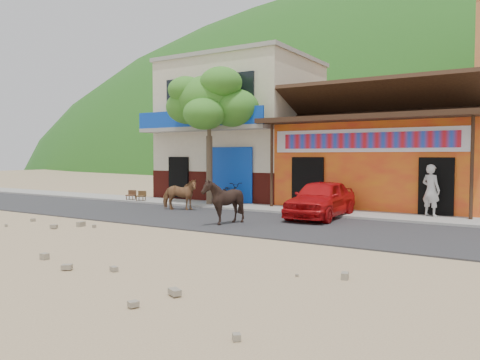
% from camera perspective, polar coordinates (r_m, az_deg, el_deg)
% --- Properties ---
extents(ground, '(120.00, 120.00, 0.00)m').
position_cam_1_polar(ground, '(13.50, -2.28, -6.66)').
color(ground, '#9E825B').
rests_on(ground, ground).
extents(road, '(60.00, 5.00, 0.04)m').
position_cam_1_polar(road, '(15.60, 2.92, -5.28)').
color(road, '#28282B').
rests_on(road, ground).
extents(sidewalk, '(60.00, 2.00, 0.12)m').
position_cam_1_polar(sidewalk, '(18.71, 8.16, -3.80)').
color(sidewalk, gray).
rests_on(sidewalk, ground).
extents(dance_club, '(8.00, 6.00, 3.60)m').
position_cam_1_polar(dance_club, '(21.71, 17.34, 1.64)').
color(dance_club, orange).
rests_on(dance_club, ground).
extents(cafe_building, '(7.00, 6.00, 7.00)m').
position_cam_1_polar(cafe_building, '(24.73, 0.26, 5.86)').
color(cafe_building, beige).
rests_on(cafe_building, ground).
extents(hillside, '(100.00, 40.00, 24.00)m').
position_cam_1_polar(hillside, '(81.92, 26.95, 9.50)').
color(hillside, '#194C14').
rests_on(hillside, ground).
extents(tree, '(3.00, 3.00, 6.00)m').
position_cam_1_polar(tree, '(20.72, -3.77, 5.36)').
color(tree, '#2D721E').
rests_on(tree, sidewalk).
extents(cow_tan, '(1.65, 1.23, 1.27)m').
position_cam_1_polar(cow_tan, '(19.23, -7.38, -1.77)').
color(cow_tan, '#94633B').
rests_on(cow_tan, road).
extents(cow_dark, '(1.78, 1.73, 1.49)m').
position_cam_1_polar(cow_dark, '(15.12, -2.04, -2.62)').
color(cow_dark, black).
rests_on(cow_dark, road).
extents(red_car, '(1.75, 4.05, 1.36)m').
position_cam_1_polar(red_car, '(16.97, 9.84, -2.27)').
color(red_car, red).
rests_on(red_car, road).
extents(scooter, '(1.88, 1.39, 0.94)m').
position_cam_1_polar(scooter, '(21.09, -1.15, -1.55)').
color(scooter, black).
rests_on(scooter, sidewalk).
extents(pedestrian, '(0.79, 0.68, 1.84)m').
position_cam_1_polar(pedestrian, '(17.82, 22.25, -1.17)').
color(pedestrian, silver).
rests_on(pedestrian, sidewalk).
extents(cafe_chair_left, '(0.52, 0.52, 0.86)m').
position_cam_1_polar(cafe_chair_left, '(23.31, -13.17, -1.30)').
color(cafe_chair_left, '#493018').
rests_on(cafe_chair_left, sidewalk).
extents(cafe_chair_right, '(0.53, 0.53, 0.86)m').
position_cam_1_polar(cafe_chair_right, '(22.74, -11.99, -1.39)').
color(cafe_chair_right, '#4E321A').
rests_on(cafe_chair_right, sidewalk).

